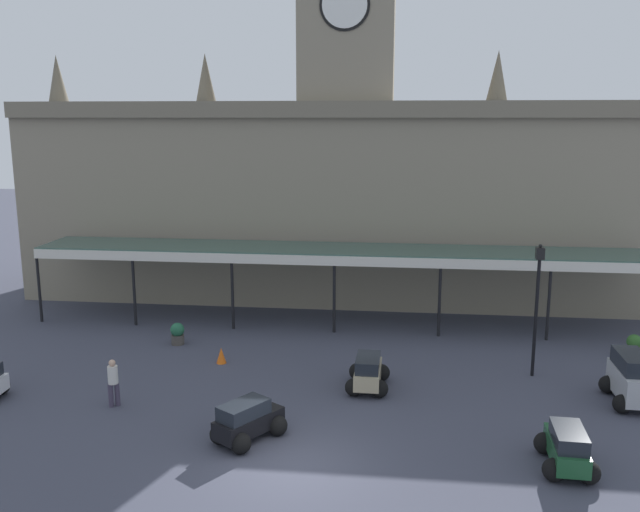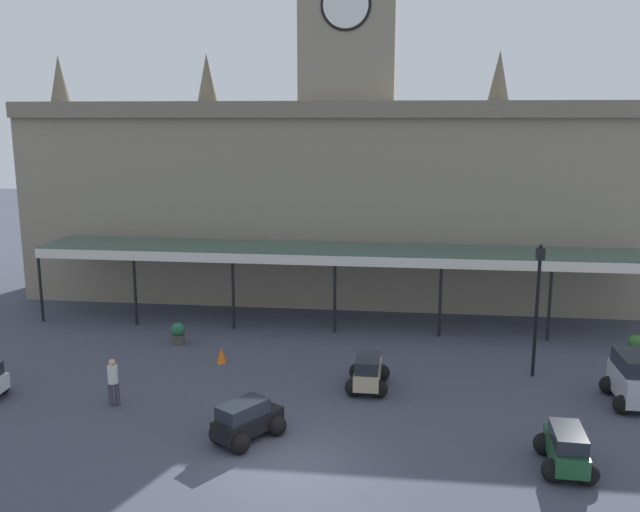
# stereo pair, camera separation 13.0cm
# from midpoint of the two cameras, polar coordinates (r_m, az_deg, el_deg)

# --- Properties ---
(ground_plane) EXTENTS (140.00, 140.00, 0.00)m
(ground_plane) POSITION_cam_midpoint_polar(r_m,az_deg,el_deg) (20.20, -2.21, -17.10)
(ground_plane) COLOR #3F4150
(station_building) EXTENTS (34.36, 7.30, 18.81)m
(station_building) POSITION_cam_midpoint_polar(r_m,az_deg,el_deg) (37.11, 2.50, 5.84)
(station_building) COLOR gray
(station_building) RESTS_ON ground
(entrance_canopy) EXTENTS (28.55, 3.26, 3.67)m
(entrance_canopy) POSITION_cam_midpoint_polar(r_m,az_deg,el_deg) (31.68, 1.62, 0.34)
(entrance_canopy) COLOR #38564C
(entrance_canopy) RESTS_ON ground
(car_beige_estate) EXTENTS (1.57, 2.27, 1.27)m
(car_beige_estate) POSITION_cam_midpoint_polar(r_m,az_deg,el_deg) (25.00, 4.20, -9.86)
(car_beige_estate) COLOR tan
(car_beige_estate) RESTS_ON ground
(car_green_estate) EXTENTS (1.61, 2.29, 1.27)m
(car_green_estate) POSITION_cam_midpoint_polar(r_m,az_deg,el_deg) (20.87, 20.14, -15.11)
(car_green_estate) COLOR #1E512D
(car_green_estate) RESTS_ON ground
(car_black_estate) EXTENTS (2.25, 2.43, 1.27)m
(car_black_estate) POSITION_cam_midpoint_polar(r_m,az_deg,el_deg) (21.38, -5.97, -13.76)
(car_black_estate) COLOR black
(car_black_estate) RESTS_ON ground
(car_silver_van) EXTENTS (1.61, 2.41, 1.77)m
(car_silver_van) POSITION_cam_midpoint_polar(r_m,az_deg,el_deg) (25.93, 24.80, -9.57)
(car_silver_van) COLOR #B2B5BA
(car_silver_van) RESTS_ON ground
(pedestrian_beside_cars) EXTENTS (0.35, 0.34, 1.67)m
(pedestrian_beside_cars) POSITION_cam_midpoint_polar(r_m,az_deg,el_deg) (24.46, -16.85, -9.99)
(pedestrian_beside_cars) COLOR #3F384C
(pedestrian_beside_cars) RESTS_ON ground
(victorian_lamppost) EXTENTS (0.30, 0.30, 5.12)m
(victorian_lamppost) POSITION_cam_midpoint_polar(r_m,az_deg,el_deg) (26.59, 17.96, -3.20)
(victorian_lamppost) COLOR black
(victorian_lamppost) RESTS_ON ground
(traffic_cone) EXTENTS (0.40, 0.40, 0.64)m
(traffic_cone) POSITION_cam_midpoint_polar(r_m,az_deg,el_deg) (27.77, -8.15, -8.26)
(traffic_cone) COLOR orange
(traffic_cone) RESTS_ON ground
(planter_by_canopy) EXTENTS (0.60, 0.60, 0.96)m
(planter_by_canopy) POSITION_cam_midpoint_polar(r_m,az_deg,el_deg) (30.25, -11.72, -6.37)
(planter_by_canopy) COLOR #47423D
(planter_by_canopy) RESTS_ON ground
(planter_near_kerb) EXTENTS (0.60, 0.60, 0.96)m
(planter_near_kerb) POSITION_cam_midpoint_polar(r_m,az_deg,el_deg) (30.88, 25.07, -6.88)
(planter_near_kerb) COLOR #47423D
(planter_near_kerb) RESTS_ON ground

